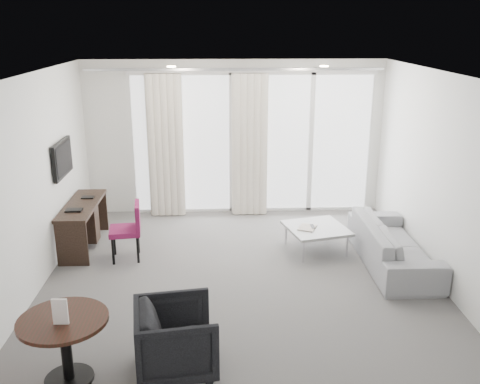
{
  "coord_description": "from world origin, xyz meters",
  "views": [
    {
      "loc": [
        -0.25,
        -5.89,
        3.16
      ],
      "look_at": [
        0.0,
        0.6,
        1.1
      ],
      "focal_mm": 40.0,
      "sensor_mm": 36.0,
      "label": 1
    }
  ],
  "objects_px": {
    "tub_armchair": "(176,339)",
    "rattan_chair_b": "(328,159)",
    "round_table": "(66,350)",
    "sofa": "(393,244)",
    "rattan_chair_a": "(274,173)",
    "desk_chair": "(125,231)",
    "coffee_table": "(316,239)",
    "desk": "(84,225)"
  },
  "relations": [
    {
      "from": "tub_armchair",
      "to": "rattan_chair_b",
      "type": "xyz_separation_m",
      "value": [
        2.72,
        6.54,
        0.07
      ]
    },
    {
      "from": "tub_armchair",
      "to": "rattan_chair_b",
      "type": "height_order",
      "value": "rattan_chair_b"
    },
    {
      "from": "round_table",
      "to": "tub_armchair",
      "type": "height_order",
      "value": "tub_armchair"
    },
    {
      "from": "sofa",
      "to": "rattan_chair_b",
      "type": "xyz_separation_m",
      "value": [
        -0.05,
        4.3,
        0.11
      ]
    },
    {
      "from": "tub_armchair",
      "to": "rattan_chair_a",
      "type": "height_order",
      "value": "rattan_chair_a"
    },
    {
      "from": "desk_chair",
      "to": "rattan_chair_a",
      "type": "xyz_separation_m",
      "value": [
        2.36,
        2.88,
        0.02
      ]
    },
    {
      "from": "round_table",
      "to": "sofa",
      "type": "bearing_deg",
      "value": 32.11
    },
    {
      "from": "desk_chair",
      "to": "rattan_chair_b",
      "type": "height_order",
      "value": "same"
    },
    {
      "from": "rattan_chair_b",
      "to": "round_table",
      "type": "bearing_deg",
      "value": -134.02
    },
    {
      "from": "coffee_table",
      "to": "rattan_chair_a",
      "type": "height_order",
      "value": "rattan_chair_a"
    },
    {
      "from": "desk",
      "to": "tub_armchair",
      "type": "distance_m",
      "value": 3.4
    },
    {
      "from": "round_table",
      "to": "coffee_table",
      "type": "relative_size",
      "value": 1.0
    },
    {
      "from": "round_table",
      "to": "rattan_chair_b",
      "type": "distance_m",
      "value": 7.62
    },
    {
      "from": "round_table",
      "to": "coffee_table",
      "type": "height_order",
      "value": "round_table"
    },
    {
      "from": "desk_chair",
      "to": "rattan_chair_b",
      "type": "relative_size",
      "value": 1.0
    },
    {
      "from": "coffee_table",
      "to": "rattan_chair_a",
      "type": "distance_m",
      "value": 2.73
    },
    {
      "from": "desk",
      "to": "rattan_chair_b",
      "type": "height_order",
      "value": "rattan_chair_b"
    },
    {
      "from": "sofa",
      "to": "rattan_chair_b",
      "type": "bearing_deg",
      "value": 0.64
    },
    {
      "from": "coffee_table",
      "to": "rattan_chair_b",
      "type": "distance_m",
      "value": 3.92
    },
    {
      "from": "desk",
      "to": "desk_chair",
      "type": "relative_size",
      "value": 1.74
    },
    {
      "from": "desk",
      "to": "tub_armchair",
      "type": "bearing_deg",
      "value": -62.4
    },
    {
      "from": "tub_armchair",
      "to": "coffee_table",
      "type": "relative_size",
      "value": 0.93
    },
    {
      "from": "coffee_table",
      "to": "rattan_chair_a",
      "type": "relative_size",
      "value": 0.94
    },
    {
      "from": "tub_armchair",
      "to": "sofa",
      "type": "xyz_separation_m",
      "value": [
        2.77,
        2.25,
        -0.05
      ]
    },
    {
      "from": "tub_armchair",
      "to": "sofa",
      "type": "distance_m",
      "value": 3.57
    },
    {
      "from": "rattan_chair_a",
      "to": "round_table",
      "type": "bearing_deg",
      "value": -120.26
    },
    {
      "from": "rattan_chair_a",
      "to": "rattan_chair_b",
      "type": "relative_size",
      "value": 1.05
    },
    {
      "from": "desk_chair",
      "to": "coffee_table",
      "type": "height_order",
      "value": "desk_chair"
    },
    {
      "from": "tub_armchair",
      "to": "rattan_chair_a",
      "type": "xyz_separation_m",
      "value": [
        1.47,
        5.44,
        0.09
      ]
    },
    {
      "from": "desk",
      "to": "coffee_table",
      "type": "relative_size",
      "value": 1.75
    },
    {
      "from": "round_table",
      "to": "rattan_chair_a",
      "type": "distance_m",
      "value": 6.07
    },
    {
      "from": "desk_chair",
      "to": "coffee_table",
      "type": "distance_m",
      "value": 2.72
    },
    {
      "from": "rattan_chair_a",
      "to": "rattan_chair_b",
      "type": "xyz_separation_m",
      "value": [
        1.26,
        1.1,
        -0.02
      ]
    },
    {
      "from": "desk_chair",
      "to": "rattan_chair_a",
      "type": "distance_m",
      "value": 3.72
    },
    {
      "from": "tub_armchair",
      "to": "coffee_table",
      "type": "distance_m",
      "value": 3.28
    },
    {
      "from": "rattan_chair_a",
      "to": "desk",
      "type": "bearing_deg",
      "value": -147.87
    },
    {
      "from": "round_table",
      "to": "rattan_chair_b",
      "type": "xyz_separation_m",
      "value": [
        3.71,
        6.66,
        0.08
      ]
    },
    {
      "from": "tub_armchair",
      "to": "rattan_chair_b",
      "type": "relative_size",
      "value": 0.92
    },
    {
      "from": "round_table",
      "to": "rattan_chair_b",
      "type": "bearing_deg",
      "value": 60.86
    },
    {
      "from": "desk",
      "to": "sofa",
      "type": "distance_m",
      "value": 4.42
    },
    {
      "from": "rattan_chair_a",
      "to": "rattan_chair_b",
      "type": "distance_m",
      "value": 1.67
    },
    {
      "from": "desk_chair",
      "to": "tub_armchair",
      "type": "height_order",
      "value": "desk_chair"
    }
  ]
}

